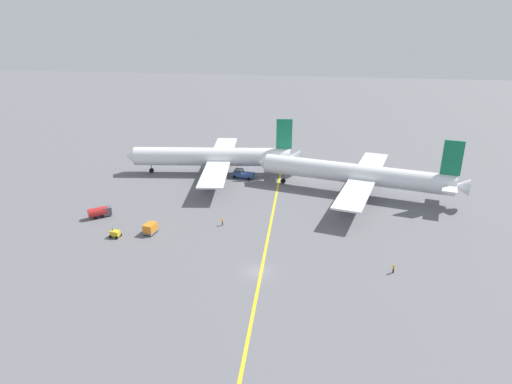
{
  "coord_description": "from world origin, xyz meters",
  "views": [
    {
      "loc": [
        11.79,
        -65.58,
        40.75
      ],
      "look_at": [
        -5.51,
        27.81,
        4.0
      ],
      "focal_mm": 30.85,
      "sensor_mm": 36.0,
      "label": 1
    }
  ],
  "objects": [
    {
      "name": "gse_gpu_cart_small",
      "position": [
        -30.85,
        7.8,
        0.79
      ],
      "size": [
        2.27,
        1.82,
        1.9
      ],
      "color": "gold",
      "rests_on": "ground"
    },
    {
      "name": "airliner_at_gate_left",
      "position": [
        -21.98,
        50.74,
        4.83
      ],
      "size": [
        49.95,
        47.77,
        15.86
      ],
      "color": "white",
      "rests_on": "ground"
    },
    {
      "name": "ground_plane",
      "position": [
        0.0,
        0.0,
        0.0
      ],
      "size": [
        600.0,
        600.0,
        0.0
      ],
      "primitive_type": "plane",
      "color": "slate"
    },
    {
      "name": "pushback_tug",
      "position": [
        -13.07,
        48.09,
        1.18
      ],
      "size": [
        9.24,
        3.52,
        2.79
      ],
      "color": "#2D4C8C",
      "rests_on": "ground"
    },
    {
      "name": "gse_fuel_bowser_stubby",
      "position": [
        -38.8,
        16.32,
        1.33
      ],
      "size": [
        4.94,
        4.62,
        2.4
      ],
      "color": "red",
      "rests_on": "ground"
    },
    {
      "name": "ground_crew_ramp_agent_by_cones",
      "position": [
        -10.86,
        17.19,
        0.85
      ],
      "size": [
        0.36,
        0.5,
        1.64
      ],
      "color": "#4C4C51",
      "rests_on": "ground"
    },
    {
      "name": "ground_crew_wing_walker_right",
      "position": [
        23.21,
        3.98,
        0.89
      ],
      "size": [
        0.36,
        0.36,
        1.7
      ],
      "color": "black",
      "rests_on": "ground"
    },
    {
      "name": "taxiway_stripe",
      "position": [
        -0.13,
        10.0,
        0.0
      ],
      "size": [
        8.69,
        119.75,
        0.01
      ],
      "primitive_type": "cube",
      "rotation": [
        0.0,
        0.0,
        0.07
      ],
      "color": "yellow",
      "rests_on": "ground"
    },
    {
      "name": "gse_container_dolly_flat",
      "position": [
        -24.51,
        10.74,
        1.17
      ],
      "size": [
        2.64,
        3.48,
        2.15
      ],
      "color": "slate",
      "rests_on": "ground"
    },
    {
      "name": "airliner_being_pushed",
      "position": [
        17.68,
        41.92,
        5.05
      ],
      "size": [
        52.36,
        45.54,
        15.8
      ],
      "color": "white",
      "rests_on": "ground"
    }
  ]
}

